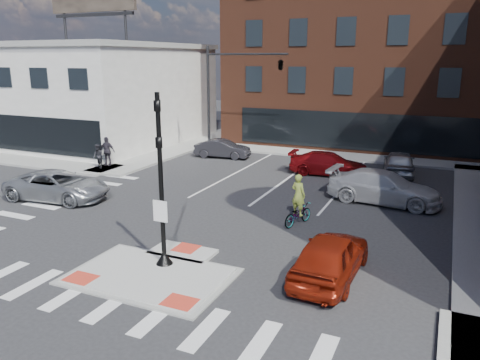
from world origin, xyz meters
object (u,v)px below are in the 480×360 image
at_px(white_pickup, 384,187).
at_px(bg_car_red, 329,164).
at_px(cyclist, 298,208).
at_px(pedestrian_a, 98,156).
at_px(bg_car_dark, 222,149).
at_px(bg_car_silver, 399,163).
at_px(red_sedan, 331,256).
at_px(pedestrian_b, 107,151).
at_px(silver_suv, 58,186).

height_order(white_pickup, bg_car_red, white_pickup).
height_order(cyclist, pedestrian_a, cyclist).
distance_m(bg_car_dark, pedestrian_a, 8.93).
distance_m(bg_car_silver, bg_car_red, 4.42).
xyz_separation_m(bg_car_red, pedestrian_a, (-14.03, -4.97, 0.23)).
xyz_separation_m(red_sedan, bg_car_dark, (-11.93, 16.03, -0.12)).
relative_size(bg_car_dark, pedestrian_b, 2.10).
relative_size(bg_car_red, cyclist, 2.13).
distance_m(bg_car_red, cyclist, 9.59).
bearing_deg(pedestrian_a, bg_car_red, 41.27).
height_order(silver_suv, pedestrian_b, pedestrian_b).
xyz_separation_m(bg_car_dark, bg_car_silver, (12.45, -0.17, 0.11)).
bearing_deg(bg_car_silver, red_sedan, 80.97).
bearing_deg(pedestrian_a, bg_car_dark, 72.76).
height_order(white_pickup, pedestrian_b, pedestrian_b).
distance_m(bg_car_dark, bg_car_silver, 12.45).
xyz_separation_m(bg_car_silver, bg_car_red, (-4.04, -1.79, -0.06)).
bearing_deg(cyclist, silver_suv, 25.17).
height_order(white_pickup, bg_car_dark, white_pickup).
height_order(bg_car_red, pedestrian_b, pedestrian_b).
bearing_deg(silver_suv, bg_car_red, -53.18).
distance_m(bg_car_dark, pedestrian_b, 8.27).
height_order(red_sedan, bg_car_dark, red_sedan).
relative_size(silver_suv, bg_car_dark, 1.33).
xyz_separation_m(bg_car_silver, pedestrian_a, (-18.07, -6.76, 0.16)).
distance_m(bg_car_red, pedestrian_a, 14.89).
height_order(red_sedan, bg_car_red, red_sedan).
bearing_deg(bg_car_dark, white_pickup, -125.37).
relative_size(white_pickup, cyclist, 2.44).
height_order(bg_car_red, cyclist, cyclist).
xyz_separation_m(white_pickup, pedestrian_a, (-18.00, -0.33, 0.13)).
relative_size(bg_car_dark, bg_car_silver, 0.89).
relative_size(white_pickup, bg_car_red, 1.14).
bearing_deg(cyclist, bg_car_silver, -86.63).
distance_m(silver_suv, pedestrian_a, 6.53).
bearing_deg(white_pickup, bg_car_red, 45.95).
relative_size(white_pickup, bg_car_dark, 1.39).
bearing_deg(bg_car_dark, bg_car_silver, -98.08).
bearing_deg(bg_car_dark, silver_suv, 159.20).
xyz_separation_m(red_sedan, bg_car_red, (-3.51, 14.06, -0.08)).
distance_m(red_sedan, pedestrian_b, 20.18).
bearing_deg(pedestrian_b, red_sedan, -39.84).
distance_m(silver_suv, cyclist, 12.58).
bearing_deg(bg_car_dark, bg_car_red, -110.42).
xyz_separation_m(white_pickup, bg_car_silver, (0.07, 6.44, -0.04)).
bearing_deg(red_sedan, cyclist, -58.83).
bearing_deg(bg_car_red, pedestrian_a, 106.02).
bearing_deg(pedestrian_a, red_sedan, -5.64).
height_order(silver_suv, bg_car_silver, bg_car_silver).
bearing_deg(bg_car_dark, cyclist, -148.08).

